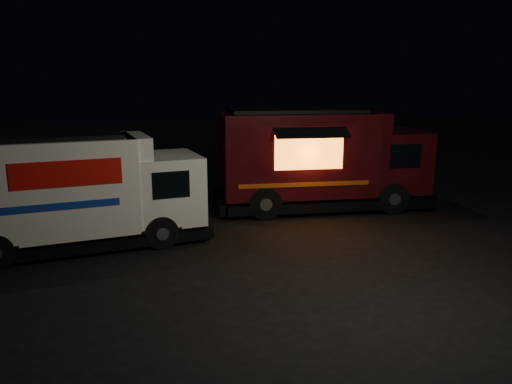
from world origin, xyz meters
name	(u,v)px	position (x,y,z in m)	size (l,w,h in m)	color
ground	(281,256)	(0.00, 0.00, 0.00)	(80.00, 80.00, 0.00)	black
white_truck	(80,191)	(-4.16, 3.12, 1.48)	(6.54, 2.23, 2.96)	white
red_truck	(323,159)	(3.70, 3.54, 1.67)	(7.18, 2.64, 3.34)	#3C0A13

